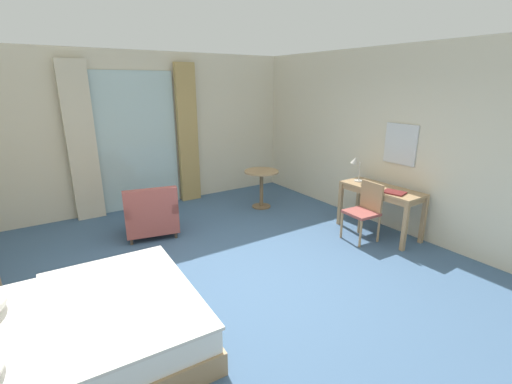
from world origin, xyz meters
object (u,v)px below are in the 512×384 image
(writing_desk, at_px, (381,194))
(armchair_by_window, at_px, (151,215))
(bed, at_px, (75,333))
(desk_chair, at_px, (365,208))
(round_cafe_table, at_px, (261,180))
(desk_lamp, at_px, (356,164))
(closed_book, at_px, (394,192))

(writing_desk, relative_size, armchair_by_window, 1.42)
(bed, relative_size, desk_chair, 2.29)
(round_cafe_table, bearing_deg, desk_lamp, -63.15)
(closed_book, bearing_deg, writing_desk, 57.44)
(closed_book, bearing_deg, bed, 166.01)
(desk_chair, bearing_deg, closed_book, -44.18)
(desk_lamp, height_order, closed_book, desk_lamp)
(bed, height_order, desk_chair, bed)
(armchair_by_window, bearing_deg, closed_book, -36.51)
(closed_book, bearing_deg, desk_chair, 121.28)
(writing_desk, bearing_deg, closed_book, -108.01)
(writing_desk, bearing_deg, round_cafe_table, 112.72)
(bed, distance_m, desk_lamp, 4.54)
(desk_chair, xyz_separation_m, desk_lamp, (0.31, 0.51, 0.55))
(bed, distance_m, round_cafe_table, 4.33)
(round_cafe_table, bearing_deg, closed_book, -71.90)
(desk_lamp, bearing_deg, desk_chair, -120.66)
(bed, bearing_deg, desk_chair, 4.40)
(bed, xyz_separation_m, armchair_by_window, (1.38, 2.25, 0.09))
(desk_chair, relative_size, armchair_by_window, 0.99)
(writing_desk, xyz_separation_m, desk_chair, (-0.37, -0.02, -0.16))
(armchair_by_window, bearing_deg, desk_chair, -35.62)
(writing_desk, distance_m, round_cafe_table, 2.25)
(closed_book, height_order, round_cafe_table, closed_book)
(desk_chair, distance_m, closed_book, 0.48)
(closed_book, xyz_separation_m, round_cafe_table, (-0.77, 2.36, -0.24))
(desk_chair, height_order, closed_book, desk_chair)
(bed, relative_size, armchair_by_window, 2.26)
(armchair_by_window, bearing_deg, writing_desk, -31.91)
(desk_chair, relative_size, closed_book, 2.97)
(desk_lamp, bearing_deg, armchair_by_window, 154.71)
(armchair_by_window, bearing_deg, round_cafe_table, 4.01)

